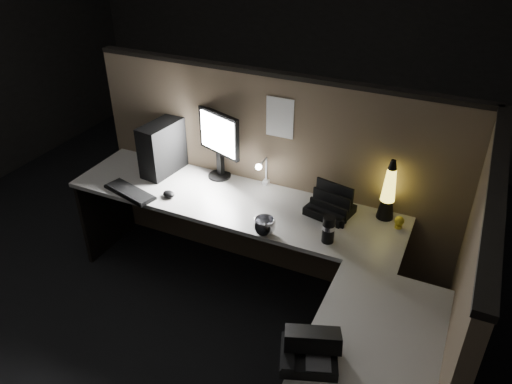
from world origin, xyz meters
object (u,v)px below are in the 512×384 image
at_px(pc_tower, 163,148).
at_px(monitor, 219,138).
at_px(keyboard, 130,192).
at_px(desk_phone, 309,349).
at_px(lava_lamp, 388,194).

bearing_deg(pc_tower, monitor, 22.02).
distance_m(monitor, keyboard, 0.71).
xyz_separation_m(pc_tower, desk_phone, (1.53, -1.17, -0.13)).
relative_size(pc_tower, lava_lamp, 0.93).
distance_m(keyboard, lava_lamp, 1.71).
distance_m(keyboard, desk_phone, 1.77).
bearing_deg(keyboard, monitor, 61.79).
height_order(monitor, desk_phone, monitor).
bearing_deg(keyboard, pc_tower, 98.25).
height_order(pc_tower, desk_phone, pc_tower).
distance_m(monitor, lava_lamp, 1.20).
distance_m(pc_tower, lava_lamp, 1.60).
relative_size(keyboard, lava_lamp, 0.99).
bearing_deg(monitor, keyboard, -113.07).
distance_m(pc_tower, keyboard, 0.41).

